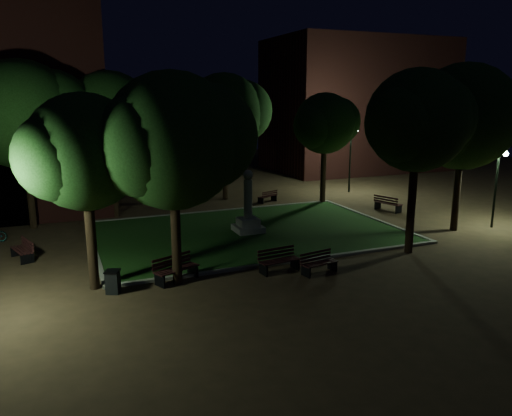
# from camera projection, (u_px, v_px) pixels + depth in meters

# --- Properties ---
(ground) EXTENTS (80.00, 80.00, 0.00)m
(ground) POSITION_uv_depth(u_px,v_px,m) (263.00, 243.00, 23.89)
(ground) COLOR #402E1E
(lawn) EXTENTS (15.00, 10.00, 0.08)m
(lawn) POSITION_uv_depth(u_px,v_px,m) (248.00, 232.00, 25.69)
(lawn) COLOR #193E14
(lawn) RESTS_ON ground
(lawn_kerb) EXTENTS (15.40, 10.40, 0.12)m
(lawn_kerb) POSITION_uv_depth(u_px,v_px,m) (248.00, 232.00, 25.68)
(lawn_kerb) COLOR slate
(lawn_kerb) RESTS_ON ground
(monument) EXTENTS (1.40, 1.40, 3.20)m
(monument) POSITION_uv_depth(u_px,v_px,m) (248.00, 215.00, 25.49)
(monument) COLOR gray
(monument) RESTS_ON lawn
(building_far) EXTENTS (16.00, 10.00, 12.00)m
(building_far) POSITION_uv_depth(u_px,v_px,m) (356.00, 106.00, 47.25)
(building_far) COLOR #471C19
(building_far) RESTS_ON ground
(tree_west) EXTENTS (5.01, 4.09, 7.05)m
(tree_west) POSITION_uv_depth(u_px,v_px,m) (87.00, 152.00, 17.22)
(tree_west) COLOR black
(tree_west) RESTS_ON ground
(tree_north_wl) EXTENTS (6.03, 4.92, 8.29)m
(tree_north_wl) POSITION_uv_depth(u_px,v_px,m) (112.00, 115.00, 27.87)
(tree_north_wl) COLOR black
(tree_north_wl) RESTS_ON ground
(tree_north_er) EXTENTS (6.37, 5.20, 8.41)m
(tree_north_er) POSITION_uv_depth(u_px,v_px,m) (226.00, 113.00, 32.88)
(tree_north_er) COLOR black
(tree_north_er) RESTS_ON ground
(tree_ne) EXTENTS (4.78, 3.90, 7.13)m
(tree_ne) POSITION_uv_depth(u_px,v_px,m) (326.00, 123.00, 31.82)
(tree_ne) COLOR black
(tree_ne) RESTS_ON ground
(tree_east) EXTENTS (6.53, 5.33, 8.55)m
(tree_east) POSITION_uv_depth(u_px,v_px,m) (466.00, 117.00, 24.97)
(tree_east) COLOR black
(tree_east) RESTS_ON ground
(tree_se) EXTENTS (5.43, 4.43, 8.09)m
(tree_se) POSITION_uv_depth(u_px,v_px,m) (420.00, 120.00, 21.28)
(tree_se) COLOR black
(tree_se) RESTS_ON ground
(tree_nw) EXTENTS (6.83, 5.58, 8.75)m
(tree_nw) POSITION_uv_depth(u_px,v_px,m) (25.00, 115.00, 25.39)
(tree_nw) COLOR black
(tree_nw) RESTS_ON ground
(tree_far_north) EXTENTS (5.58, 4.56, 8.32)m
(tree_far_north) POSITION_uv_depth(u_px,v_px,m) (176.00, 109.00, 34.37)
(tree_far_north) COLOR black
(tree_far_north) RESTS_ON ground
(tree_extra) EXTENTS (6.03, 4.92, 7.81)m
(tree_extra) POSITION_uv_depth(u_px,v_px,m) (176.00, 141.00, 17.62)
(tree_extra) COLOR black
(tree_extra) RESTS_ON ground
(lamppost_se) EXTENTS (1.18, 0.28, 4.08)m
(lamppost_se) POSITION_uv_depth(u_px,v_px,m) (497.00, 174.00, 26.15)
(lamppost_se) COLOR black
(lamppost_se) RESTS_ON ground
(lamppost_nw) EXTENTS (1.18, 0.28, 4.28)m
(lamppost_nw) POSITION_uv_depth(u_px,v_px,m) (1.00, 168.00, 27.43)
(lamppost_nw) COLOR black
(lamppost_nw) RESTS_ON ground
(lamppost_ne) EXTENTS (1.18, 0.28, 4.63)m
(lamppost_ne) POSITION_uv_depth(u_px,v_px,m) (351.00, 148.00, 35.85)
(lamppost_ne) COLOR black
(lamppost_ne) RESTS_ON ground
(bench_near_left) EXTENTS (1.76, 0.80, 0.93)m
(bench_near_left) POSITION_uv_depth(u_px,v_px,m) (279.00, 261.00, 19.98)
(bench_near_left) COLOR black
(bench_near_left) RESTS_ON ground
(bench_near_right) EXTENTS (1.63, 0.82, 0.85)m
(bench_near_right) POSITION_uv_depth(u_px,v_px,m) (318.00, 263.00, 19.80)
(bench_near_right) COLOR black
(bench_near_right) RESTS_ON ground
(bench_west_near) EXTENTS (1.87, 1.28, 0.97)m
(bench_west_near) POSITION_uv_depth(u_px,v_px,m) (175.00, 269.00, 18.94)
(bench_west_near) COLOR black
(bench_west_near) RESTS_ON ground
(bench_left_side) EXTENTS (1.03, 1.68, 0.87)m
(bench_left_side) POSITION_uv_depth(u_px,v_px,m) (23.00, 250.00, 21.43)
(bench_left_side) COLOR black
(bench_left_side) RESTS_ON ground
(bench_right_side) EXTENTS (1.12, 1.83, 0.95)m
(bench_right_side) POSITION_uv_depth(u_px,v_px,m) (388.00, 204.00, 30.46)
(bench_right_side) COLOR black
(bench_right_side) RESTS_ON ground
(bench_far_side) EXTENTS (1.51, 1.00, 0.78)m
(bench_far_side) POSITION_uv_depth(u_px,v_px,m) (268.00, 197.00, 33.01)
(bench_far_side) COLOR black
(bench_far_side) RESTS_ON ground
(trash_bin) EXTENTS (0.65, 0.65, 0.85)m
(trash_bin) POSITION_uv_depth(u_px,v_px,m) (113.00, 282.00, 17.77)
(trash_bin) COLOR black
(trash_bin) RESTS_ON ground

